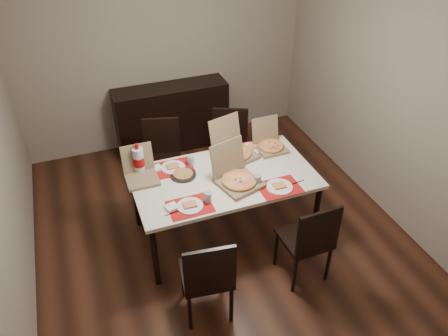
{
  "coord_description": "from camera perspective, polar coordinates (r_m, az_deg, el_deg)",
  "views": [
    {
      "loc": [
        -1.18,
        -3.35,
        3.34
      ],
      "look_at": [
        0.05,
        -0.1,
        0.85
      ],
      "focal_mm": 35.0,
      "sensor_mm": 36.0,
      "label": 1
    }
  ],
  "objects": [
    {
      "name": "chair_far_left",
      "position": [
        5.12,
        -8.03,
        1.71
      ],
      "size": [
        0.51,
        0.51,
        0.93
      ],
      "color": "black",
      "rests_on": "ground"
    },
    {
      "name": "napkin_loose",
      "position": [
        4.25,
        -0.02,
        -1.78
      ],
      "size": [
        0.16,
        0.16,
        0.02
      ],
      "primitive_type": "cube",
      "rotation": [
        0.0,
        0.0,
        0.9
      ],
      "color": "white",
      "rests_on": "dining_table"
    },
    {
      "name": "pizza_box_right",
      "position": [
        4.75,
        5.98,
        3.16
      ],
      "size": [
        0.32,
        0.35,
        0.31
      ],
      "color": "#7D6748",
      "rests_on": "dining_table"
    },
    {
      "name": "dining_table",
      "position": [
        4.37,
        0.0,
        -1.78
      ],
      "size": [
        1.8,
        1.0,
        0.75
      ],
      "color": "beige",
      "rests_on": "ground"
    },
    {
      "name": "setting_near_right",
      "position": [
        4.21,
        6.49,
        -2.22
      ],
      "size": [
        0.49,
        0.3,
        0.11
      ],
      "color": "red",
      "rests_on": "dining_table"
    },
    {
      "name": "room_walls",
      "position": [
        4.27,
        -3.18,
        13.52
      ],
      "size": [
        3.84,
        4.02,
        2.62
      ],
      "color": "gray",
      "rests_on": "ground"
    },
    {
      "name": "chair_far_right",
      "position": [
        5.27,
        0.76,
        3.14
      ],
      "size": [
        0.55,
        0.55,
        0.93
      ],
      "color": "black",
      "rests_on": "ground"
    },
    {
      "name": "pizza_box_center",
      "position": [
        4.21,
        1.72,
        -1.32
      ],
      "size": [
        0.48,
        0.51,
        0.38
      ],
      "color": "#7D6748",
      "rests_on": "dining_table"
    },
    {
      "name": "setting_near_left",
      "position": [
        3.98,
        -4.12,
        -4.7
      ],
      "size": [
        0.46,
        0.3,
        0.11
      ],
      "color": "red",
      "rests_on": "dining_table"
    },
    {
      "name": "sideboard",
      "position": [
        6.0,
        -6.79,
        6.6
      ],
      "size": [
        1.5,
        0.4,
        0.9
      ],
      "primitive_type": "cube",
      "color": "black",
      "rests_on": "ground"
    },
    {
      "name": "pizza_box_extra",
      "position": [
        4.61,
        1.27,
        2.3
      ],
      "size": [
        0.48,
        0.51,
        0.38
      ],
      "color": "#7D6748",
      "rests_on": "dining_table"
    },
    {
      "name": "setting_far_left",
      "position": [
        4.47,
        -6.33,
        0.29
      ],
      "size": [
        0.5,
        0.3,
        0.11
      ],
      "color": "red",
      "rests_on": "dining_table"
    },
    {
      "name": "faina_plate",
      "position": [
        4.35,
        -5.36,
        -0.86
      ],
      "size": [
        0.26,
        0.26,
        0.03
      ],
      "color": "black",
      "rests_on": "dining_table"
    },
    {
      "name": "chair_near_left",
      "position": [
        3.72,
        -2.17,
        -13.84
      ],
      "size": [
        0.47,
        0.47,
        0.93
      ],
      "color": "black",
      "rests_on": "ground"
    },
    {
      "name": "setting_far_right",
      "position": [
        4.69,
        3.09,
        2.42
      ],
      "size": [
        0.49,
        0.3,
        0.11
      ],
      "color": "red",
      "rests_on": "dining_table"
    },
    {
      "name": "soda_bottle",
      "position": [
        4.39,
        -11.08,
        0.95
      ],
      "size": [
        0.11,
        0.11,
        0.33
      ],
      "color": "silver",
      "rests_on": "dining_table"
    },
    {
      "name": "dip_bowl",
      "position": [
        4.52,
        0.16,
        0.95
      ],
      "size": [
        0.18,
        0.18,
        0.03
      ],
      "primitive_type": "imported",
      "rotation": [
        0.0,
        0.0,
        0.43
      ],
      "color": "white",
      "rests_on": "dining_table"
    },
    {
      "name": "pizza_box_left",
      "position": [
        4.35,
        -10.81,
        -0.69
      ],
      "size": [
        0.31,
        0.35,
        0.31
      ],
      "color": "#7D6748",
      "rests_on": "dining_table"
    },
    {
      "name": "ground",
      "position": [
        4.88,
        -0.93,
        -7.7
      ],
      "size": [
        3.8,
        4.0,
        0.02
      ],
      "primitive_type": "cube",
      "color": "#442315",
      "rests_on": "ground"
    },
    {
      "name": "chair_near_right",
      "position": [
        4.08,
        11.05,
        -9.07
      ],
      "size": [
        0.43,
        0.43,
        0.93
      ],
      "color": "black",
      "rests_on": "ground"
    }
  ]
}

